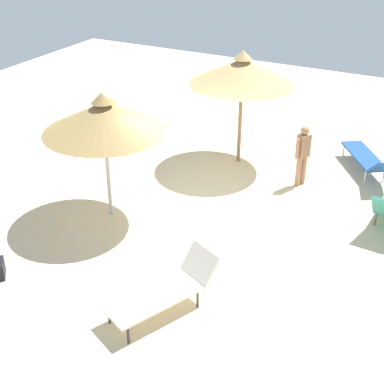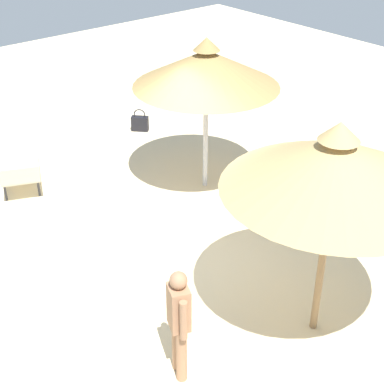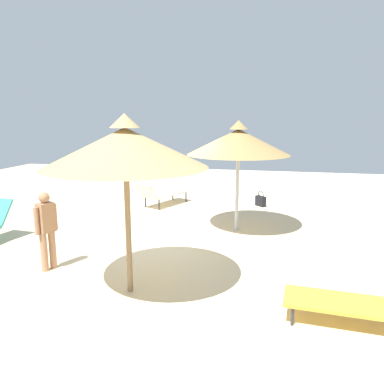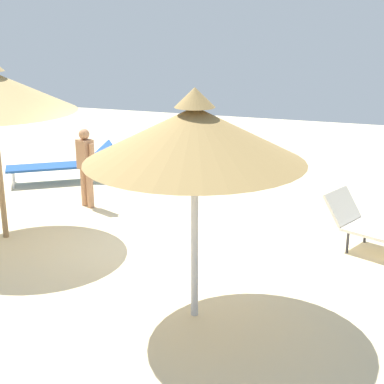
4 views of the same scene
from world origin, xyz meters
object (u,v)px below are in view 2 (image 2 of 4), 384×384
Objects in this scene: parasol_umbrella_center at (206,68)px; person_standing_back at (179,319)px; parasol_umbrella_near_left at (335,165)px; lounge_chair_edge at (19,166)px; handbag at (140,123)px.

parasol_umbrella_center reaches higher than person_standing_back.
parasol_umbrella_near_left is 6.39m from lounge_chair_edge.
person_standing_back is 2.95× the size of handbag.
parasol_umbrella_center is 3.52m from handbag.
parasol_umbrella_center reaches higher than handbag.
parasol_umbrella_center is 3.88m from lounge_chair_edge.
person_standing_back reaches higher than lounge_chair_edge.
handbag is at bearing 79.62° from parasol_umbrella_center.
person_standing_back is (-1.85, 0.52, -1.55)m from parasol_umbrella_near_left.
lounge_chair_edge is at bearing 101.86° from parasol_umbrella_near_left.
parasol_umbrella_near_left reaches higher than lounge_chair_edge.
handbag is at bearing 58.18° from person_standing_back.
lounge_chair_edge is (-2.65, 2.16, -1.84)m from parasol_umbrella_center.
handbag is (0.51, 2.80, -2.08)m from parasol_umbrella_center.
person_standing_back is at bearing -121.82° from handbag.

